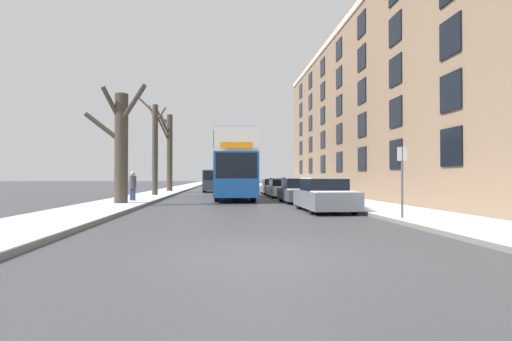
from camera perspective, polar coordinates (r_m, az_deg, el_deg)
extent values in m
plane|color=#424247|center=(7.70, 1.36, -11.91)|extent=(320.00, 320.00, 0.00)
cube|color=slate|center=(60.78, -10.02, -2.31)|extent=(3.18, 130.00, 0.13)
cube|color=silver|center=(60.78, -10.02, -2.23)|extent=(3.15, 130.00, 0.03)
cube|color=slate|center=(60.95, 1.78, -2.32)|extent=(3.18, 130.00, 0.13)
cube|color=silver|center=(60.95, 1.78, -2.24)|extent=(3.15, 130.00, 0.03)
cube|color=#8C7056|center=(32.03, 19.66, 8.16)|extent=(9.00, 38.19, 13.06)
cube|color=black|center=(16.79, 26.12, 3.03)|extent=(0.08, 1.40, 1.46)
cube|color=black|center=(21.04, 19.36, 2.19)|extent=(0.08, 1.40, 1.46)
cube|color=black|center=(25.49, 14.93, 1.62)|extent=(0.08, 1.40, 1.46)
cube|color=black|center=(30.04, 11.82, 1.21)|extent=(0.08, 1.40, 1.46)
cube|color=black|center=(34.67, 9.54, 0.91)|extent=(0.08, 1.40, 1.46)
cube|color=black|center=(39.33, 7.80, 0.68)|extent=(0.08, 1.40, 1.46)
cube|color=black|center=(44.03, 6.43, 0.50)|extent=(0.08, 1.40, 1.46)
cube|color=black|center=(17.06, 26.06, 10.05)|extent=(0.08, 1.40, 1.46)
cube|color=black|center=(21.26, 19.33, 7.82)|extent=(0.08, 1.40, 1.46)
cube|color=black|center=(25.67, 14.90, 6.28)|extent=(0.08, 1.40, 1.46)
cube|color=black|center=(30.20, 11.81, 5.18)|extent=(0.08, 1.40, 1.46)
cube|color=black|center=(34.80, 9.53, 4.35)|extent=(0.08, 1.40, 1.46)
cube|color=black|center=(39.45, 7.79, 3.72)|extent=(0.08, 1.40, 1.46)
cube|color=black|center=(44.13, 6.42, 3.21)|extent=(0.08, 1.40, 1.46)
cube|color=black|center=(17.58, 26.01, 16.75)|extent=(0.08, 1.40, 1.46)
cube|color=black|center=(21.67, 19.30, 13.29)|extent=(0.08, 1.40, 1.46)
cube|color=black|center=(26.01, 14.88, 10.85)|extent=(0.08, 1.40, 1.46)
cube|color=black|center=(30.49, 11.79, 9.08)|extent=(0.08, 1.40, 1.46)
cube|color=black|center=(35.05, 9.52, 7.75)|extent=(0.08, 1.40, 1.46)
cube|color=black|center=(39.67, 7.78, 6.72)|extent=(0.08, 1.40, 1.46)
cube|color=black|center=(44.33, 6.42, 5.91)|extent=(0.08, 1.40, 1.46)
cube|color=black|center=(22.28, 19.26, 18.50)|extent=(0.08, 1.40, 1.46)
cube|color=black|center=(26.52, 14.86, 15.27)|extent=(0.08, 1.40, 1.46)
cube|color=black|center=(30.92, 11.78, 12.90)|extent=(0.08, 1.40, 1.46)
cube|color=black|center=(35.43, 9.51, 11.09)|extent=(0.08, 1.40, 1.46)
cube|color=black|center=(40.01, 7.78, 9.69)|extent=(0.08, 1.40, 1.46)
cube|color=black|center=(44.63, 6.41, 8.57)|extent=(0.08, 1.40, 1.46)
cube|color=black|center=(27.18, 14.84, 19.50)|extent=(0.08, 1.40, 1.46)
cube|color=black|center=(31.49, 11.76, 16.59)|extent=(0.08, 1.40, 1.46)
cube|color=black|center=(35.93, 9.50, 14.35)|extent=(0.08, 1.40, 1.46)
cube|color=black|center=(40.45, 7.77, 12.60)|extent=(0.08, 1.40, 1.46)
cube|color=black|center=(45.03, 6.40, 11.19)|extent=(0.08, 1.40, 1.46)
cube|color=beige|center=(32.00, 11.74, 19.27)|extent=(0.12, 37.42, 0.44)
cylinder|color=#423A30|center=(21.60, -18.69, 2.82)|extent=(0.67, 0.67, 5.76)
cylinder|color=#423A30|center=(21.70, -19.85, 8.76)|extent=(1.08, 0.86, 1.84)
cylinder|color=#423A30|center=(20.94, -17.22, 9.06)|extent=(1.72, 1.84, 1.71)
cylinder|color=#423A30|center=(21.89, -20.95, 5.73)|extent=(1.91, 0.32, 1.57)
cylinder|color=#423A30|center=(30.94, -14.22, 2.75)|extent=(0.42, 0.42, 6.94)
cylinder|color=#423A30|center=(32.52, -14.63, 7.93)|extent=(1.04, 2.50, 1.73)
cylinder|color=#423A30|center=(31.67, -15.37, 8.97)|extent=(1.50, 0.58, 1.44)
cylinder|color=#423A30|center=(31.93, -13.50, 7.63)|extent=(0.71, 1.62, 1.55)
cylinder|color=#423A30|center=(39.88, -12.23, 2.38)|extent=(0.55, 0.55, 7.60)
cylinder|color=#423A30|center=(41.11, -12.55, 6.47)|extent=(0.93, 1.99, 1.38)
cylinder|color=#423A30|center=(39.76, -13.15, 6.68)|extent=(1.42, 1.23, 2.78)
cylinder|color=#423A30|center=(39.67, -13.08, 5.71)|extent=(1.32, 1.22, 2.55)
cylinder|color=#423A30|center=(40.89, -12.78, 6.11)|extent=(1.24, 1.66, 2.54)
cube|color=#194C99|center=(27.29, -3.22, -0.65)|extent=(2.53, 10.89, 2.57)
cube|color=silver|center=(27.37, -3.22, 3.43)|extent=(2.48, 10.67, 1.32)
cube|color=silver|center=(27.44, -3.22, 4.93)|extent=(2.48, 10.67, 0.12)
cube|color=black|center=(27.30, -3.22, 0.39)|extent=(2.56, 9.58, 1.34)
cube|color=black|center=(27.38, -3.22, 3.57)|extent=(2.56, 9.58, 1.00)
cube|color=black|center=(21.88, -2.81, 0.74)|extent=(2.28, 0.06, 1.41)
cube|color=orange|center=(21.93, -2.81, 3.66)|extent=(1.77, 0.05, 0.32)
cylinder|color=black|center=(24.03, -5.61, -3.23)|extent=(0.30, 1.05, 1.05)
cylinder|color=black|center=(24.11, -0.40, -3.23)|extent=(0.30, 1.05, 1.05)
cylinder|color=black|center=(30.35, -5.46, -2.77)|extent=(0.30, 1.05, 1.05)
cylinder|color=black|center=(30.40, -1.33, -2.77)|extent=(0.30, 1.05, 1.05)
cube|color=slate|center=(17.41, 9.75, -4.06)|extent=(1.89, 4.51, 0.71)
cube|color=black|center=(17.56, 9.60, -2.02)|extent=(1.63, 2.25, 0.52)
cube|color=silver|center=(17.56, 9.59, -1.10)|extent=(1.59, 2.14, 0.05)
cube|color=silver|center=(15.85, 11.21, -2.99)|extent=(1.70, 1.18, 0.04)
cylinder|color=black|center=(15.91, 8.06, -5.11)|extent=(0.20, 0.64, 0.64)
cylinder|color=black|center=(16.36, 13.80, -4.97)|extent=(0.20, 0.64, 0.64)
cylinder|color=black|center=(18.55, 6.19, -4.53)|extent=(0.20, 0.64, 0.64)
cylinder|color=black|center=(18.94, 11.17, -4.44)|extent=(0.20, 0.64, 0.64)
cube|color=#474C56|center=(23.28, 6.00, -3.41)|extent=(1.81, 4.46, 0.62)
cube|color=black|center=(23.44, 5.91, -1.89)|extent=(1.55, 2.23, 0.60)
cube|color=silver|center=(23.43, 5.91, -1.08)|extent=(1.52, 2.12, 0.06)
cube|color=silver|center=(21.71, 6.79, -2.69)|extent=(1.63, 1.16, 0.05)
cylinder|color=black|center=(21.83, 4.61, -4.03)|extent=(0.20, 0.61, 0.61)
cylinder|color=black|center=(22.15, 8.68, -3.98)|extent=(0.20, 0.61, 0.61)
cylinder|color=black|center=(24.47, 3.58, -3.71)|extent=(0.20, 0.61, 0.61)
cylinder|color=black|center=(24.75, 7.22, -3.67)|extent=(0.20, 0.61, 0.61)
cube|color=silver|center=(29.57, 3.66, -2.93)|extent=(1.80, 4.28, 0.59)
cube|color=black|center=(29.72, 3.61, -1.81)|extent=(1.55, 2.14, 0.56)
cube|color=silver|center=(29.72, 3.61, -1.18)|extent=(1.51, 2.03, 0.09)
cube|color=silver|center=(28.06, 4.12, -2.36)|extent=(1.62, 1.12, 0.07)
cylinder|color=black|center=(28.19, 2.45, -3.31)|extent=(0.20, 0.65, 0.65)
cylinder|color=black|center=(28.44, 5.62, -3.29)|extent=(0.20, 0.65, 0.65)
cylinder|color=black|center=(30.74, 1.84, -3.12)|extent=(0.20, 0.65, 0.65)
cylinder|color=black|center=(30.96, 4.76, -3.10)|extent=(0.20, 0.65, 0.65)
cube|color=slate|center=(34.78, 2.37, -2.64)|extent=(1.79, 4.31, 0.59)
cube|color=black|center=(34.94, 2.33, -1.69)|extent=(1.54, 2.15, 0.57)
cube|color=silver|center=(34.94, 2.33, -1.17)|extent=(1.51, 2.05, 0.06)
cube|color=silver|center=(33.26, 2.70, -2.17)|extent=(1.61, 1.12, 0.05)
cylinder|color=black|center=(33.41, 1.31, -2.99)|extent=(0.20, 0.60, 0.60)
cylinder|color=black|center=(33.62, 3.98, -2.98)|extent=(0.20, 0.60, 0.60)
cylinder|color=black|center=(35.98, 0.86, -2.85)|extent=(0.20, 0.60, 0.60)
cylinder|color=black|center=(36.17, 3.35, -2.84)|extent=(0.20, 0.60, 0.60)
cube|color=#333842|center=(40.24, -6.06, -1.37)|extent=(2.04, 4.84, 1.96)
cube|color=black|center=(37.84, -6.13, -0.71)|extent=(1.80, 0.06, 0.86)
cylinder|color=black|center=(38.74, -7.44, -2.65)|extent=(0.22, 0.68, 0.68)
cylinder|color=black|center=(38.70, -4.77, -2.66)|extent=(0.22, 0.68, 0.68)
cylinder|color=black|center=(41.83, -7.25, -2.53)|extent=(0.22, 0.68, 0.68)
cylinder|color=black|center=(41.80, -4.78, -2.54)|extent=(0.22, 0.68, 0.68)
cylinder|color=navy|center=(23.64, -17.06, -3.48)|extent=(0.19, 0.19, 0.84)
cylinder|color=navy|center=(23.76, -17.36, -3.47)|extent=(0.19, 0.19, 0.84)
cylinder|color=#47474C|center=(23.68, -17.20, -1.58)|extent=(0.39, 0.39, 0.73)
sphere|color=beige|center=(23.68, -17.20, -0.42)|extent=(0.23, 0.23, 0.23)
cylinder|color=#4C4F54|center=(13.68, 20.14, -1.89)|extent=(0.07, 0.07, 2.46)
cube|color=silver|center=(13.68, 20.15, 2.22)|extent=(0.32, 0.02, 0.44)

